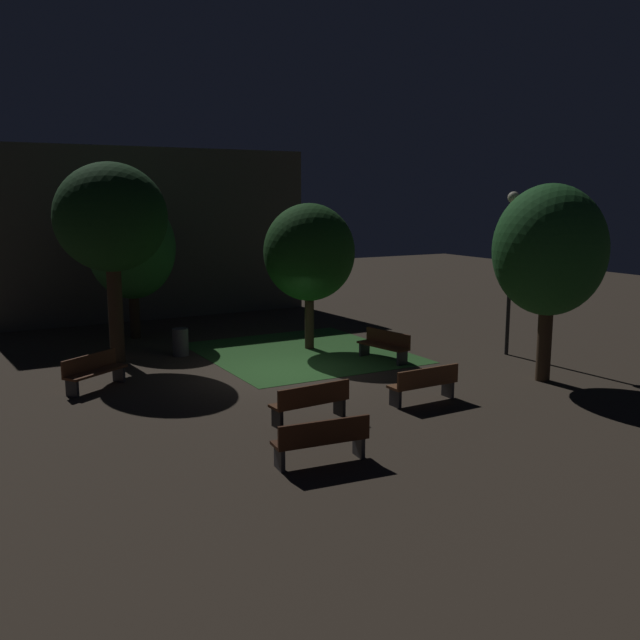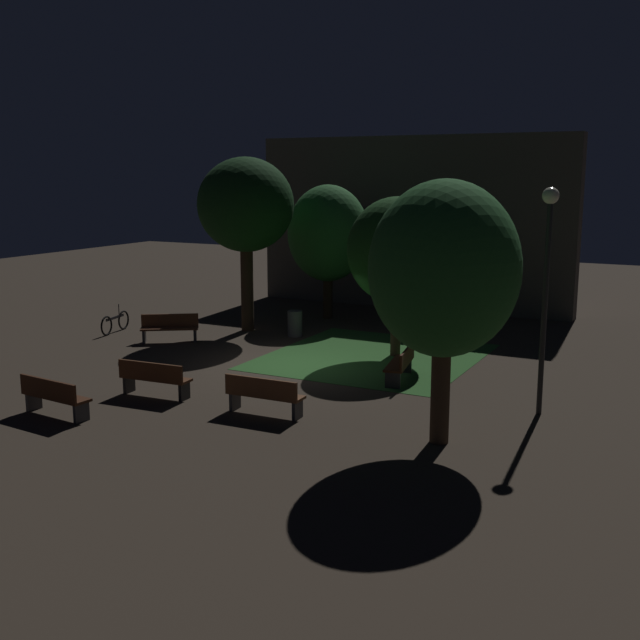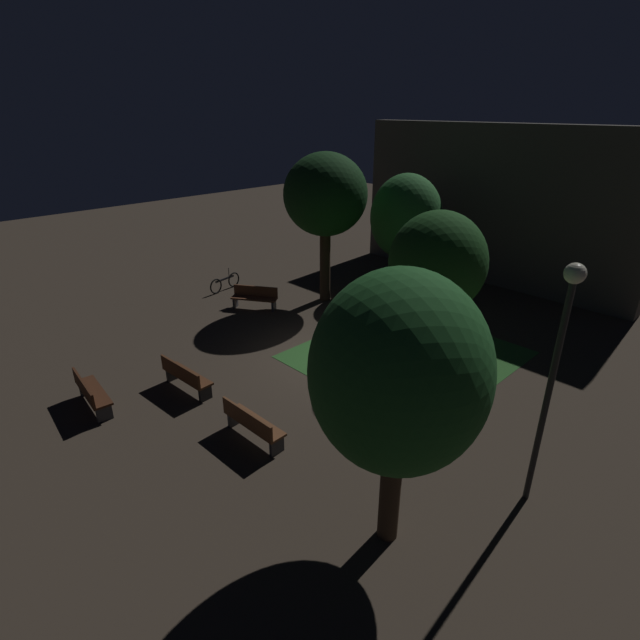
# 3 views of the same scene
# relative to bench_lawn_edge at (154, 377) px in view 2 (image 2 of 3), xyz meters

# --- Properties ---
(ground_plane) EXTENTS (60.00, 60.00, 0.00)m
(ground_plane) POSITION_rel_bench_lawn_edge_xyz_m (1.54, 4.22, -0.48)
(ground_plane) COLOR #3D3328
(grass_lawn) EXTENTS (5.87, 6.44, 0.01)m
(grass_lawn) POSITION_rel_bench_lawn_edge_xyz_m (3.03, 6.21, -0.48)
(grass_lawn) COLOR #2D6028
(grass_lawn) RESTS_ON ground
(bench_lawn_edge) EXTENTS (1.83, 0.59, 0.88)m
(bench_lawn_edge) POSITION_rel_bench_lawn_edge_xyz_m (0.00, 0.00, 0.00)
(bench_lawn_edge) COLOR #512D19
(bench_lawn_edge) RESTS_ON ground
(bench_front_left) EXTENTS (1.81, 0.53, 0.88)m
(bench_front_left) POSITION_rel_bench_lawn_edge_xyz_m (3.08, -0.00, 0.00)
(bench_front_left) COLOR brown
(bench_front_left) RESTS_ON ground
(bench_back_row) EXTENTS (1.77, 1.38, 0.88)m
(bench_back_row) POSITION_rel_bench_lawn_edge_xyz_m (-3.55, 5.11, 0.00)
(bench_back_row) COLOR brown
(bench_back_row) RESTS_ON ground
(bench_path_side) EXTENTS (0.81, 1.86, 0.88)m
(bench_path_side) POSITION_rel_bench_lawn_edge_xyz_m (4.74, 4.11, 0.00)
(bench_path_side) COLOR #422314
(bench_path_side) RESTS_ON ground
(bench_front_right) EXTENTS (1.84, 0.65, 0.88)m
(bench_front_right) POSITION_rel_bench_lawn_edge_xyz_m (-0.98, -2.22, 0.00)
(bench_front_right) COLOR #422314
(bench_front_right) RESTS_ON ground
(tree_back_left) EXTENTS (2.93, 2.93, 5.20)m
(tree_back_left) POSITION_rel_bench_lawn_edge_xyz_m (7.11, 0.09, 2.98)
(tree_back_left) COLOR #423021
(tree_back_left) RESTS_ON ground
(tree_left_canopy) EXTENTS (2.96, 2.96, 4.90)m
(tree_left_canopy) POSITION_rel_bench_lawn_edge_xyz_m (-0.92, 11.10, 2.65)
(tree_left_canopy) COLOR #2D2116
(tree_left_canopy) RESTS_ON ground
(tree_near_wall) EXTENTS (2.90, 2.90, 4.65)m
(tree_near_wall) POSITION_rel_bench_lawn_edge_xyz_m (3.55, 6.65, 2.62)
(tree_near_wall) COLOR #38281C
(tree_near_wall) RESTS_ON ground
(tree_tall_center) EXTENTS (3.22, 3.22, 5.84)m
(tree_tall_center) POSITION_rel_bench_lawn_edge_xyz_m (-2.32, 7.78, 3.74)
(tree_tall_center) COLOR #38281C
(tree_tall_center) RESTS_ON ground
(lamp_post_plaza_west) EXTENTS (0.36, 0.36, 5.00)m
(lamp_post_plaza_west) POSITION_rel_bench_lawn_edge_xyz_m (8.50, 2.89, 2.87)
(lamp_post_plaza_west) COLOR black
(lamp_post_plaza_west) RESTS_ON ground
(trash_bin) EXTENTS (0.49, 0.49, 0.85)m
(trash_bin) POSITION_rel_bench_lawn_edge_xyz_m (-0.42, 7.68, -0.06)
(trash_bin) COLOR #4C4C4C
(trash_bin) RESTS_ON ground
(bicycle) EXTENTS (0.38, 1.71, 0.93)m
(bicycle) POSITION_rel_bench_lawn_edge_xyz_m (-6.12, 5.44, -0.14)
(bicycle) COLOR black
(bicycle) RESTS_ON ground
(building_wall_backdrop) EXTENTS (12.85, 0.80, 6.74)m
(building_wall_backdrop) POSITION_rel_bench_lawn_edge_xyz_m (0.91, 14.78, 2.89)
(building_wall_backdrop) COLOR #4C4742
(building_wall_backdrop) RESTS_ON ground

